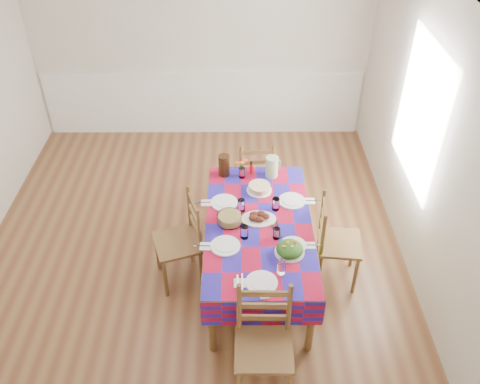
# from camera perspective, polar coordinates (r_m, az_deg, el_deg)

# --- Properties ---
(room) EXTENTS (4.58, 5.08, 2.78)m
(room) POSITION_cam_1_polar(r_m,az_deg,el_deg) (4.73, -6.22, 5.32)
(room) COLOR brown
(room) RESTS_ON ground
(wainscot) EXTENTS (4.41, 0.06, 0.92)m
(wainscot) POSITION_cam_1_polar(r_m,az_deg,el_deg) (7.30, -4.18, 10.07)
(wainscot) COLOR white
(wainscot) RESTS_ON room
(window_right) EXTENTS (0.00, 1.40, 1.40)m
(window_right) POSITION_cam_1_polar(r_m,az_deg,el_deg) (5.18, 19.57, 8.30)
(window_right) COLOR white
(window_right) RESTS_ON room
(dining_table) EXTENTS (1.00, 1.87, 0.73)m
(dining_table) POSITION_cam_1_polar(r_m,az_deg,el_deg) (4.81, 2.11, -4.29)
(dining_table) COLOR brown
(dining_table) RESTS_ON room
(setting_near_head) EXTENTS (0.43, 0.29, 0.13)m
(setting_near_head) POSITION_cam_1_polar(r_m,az_deg,el_deg) (4.24, 3.17, -9.49)
(setting_near_head) COLOR white
(setting_near_head) RESTS_ON dining_table
(setting_left_near) EXTENTS (0.49, 0.29, 0.13)m
(setting_left_near) POSITION_cam_1_polar(r_m,az_deg,el_deg) (4.54, -0.95, -5.49)
(setting_left_near) COLOR white
(setting_left_near) RESTS_ON dining_table
(setting_left_far) EXTENTS (0.48, 0.29, 0.13)m
(setting_left_far) POSITION_cam_1_polar(r_m,az_deg,el_deg) (4.94, -1.18, -1.29)
(setting_left_far) COLOR white
(setting_left_far) RESTS_ON dining_table
(setting_right_near) EXTENTS (0.44, 0.25, 0.11)m
(setting_right_near) POSITION_cam_1_polar(r_m,az_deg,el_deg) (4.57, 5.38, -5.47)
(setting_right_near) COLOR white
(setting_right_near) RESTS_ON dining_table
(setting_right_far) EXTENTS (0.50, 0.29, 0.13)m
(setting_right_far) POSITION_cam_1_polar(r_m,az_deg,el_deg) (4.98, 5.27, -1.11)
(setting_right_far) COLOR white
(setting_right_far) RESTS_ON dining_table
(meat_platter) EXTENTS (0.33, 0.24, 0.06)m
(meat_platter) POSITION_cam_1_polar(r_m,az_deg,el_deg) (4.79, 2.10, -2.88)
(meat_platter) COLOR white
(meat_platter) RESTS_ON dining_table
(salad_platter) EXTENTS (0.27, 0.27, 0.11)m
(salad_platter) POSITION_cam_1_polar(r_m,az_deg,el_deg) (4.47, 5.60, -6.41)
(salad_platter) COLOR white
(salad_platter) RESTS_ON dining_table
(pasta_bowl) EXTENTS (0.23, 0.23, 0.08)m
(pasta_bowl) POSITION_cam_1_polar(r_m,az_deg,el_deg) (4.75, -1.18, -2.99)
(pasta_bowl) COLOR white
(pasta_bowl) RESTS_ON dining_table
(cake) EXTENTS (0.26, 0.26, 0.07)m
(cake) POSITION_cam_1_polar(r_m,az_deg,el_deg) (5.13, 2.18, 0.44)
(cake) COLOR white
(cake) RESTS_ON dining_table
(serving_utensils) EXTENTS (0.12, 0.27, 0.01)m
(serving_utensils) POSITION_cam_1_polar(r_m,az_deg,el_deg) (4.71, 4.06, -4.12)
(serving_utensils) COLOR black
(serving_utensils) RESTS_ON dining_table
(flower_vase) EXTENTS (0.14, 0.11, 0.22)m
(flower_vase) POSITION_cam_1_polar(r_m,az_deg,el_deg) (5.28, 0.21, 2.49)
(flower_vase) COLOR white
(flower_vase) RESTS_ON dining_table
(hot_sauce) EXTENTS (0.04, 0.04, 0.15)m
(hot_sauce) POSITION_cam_1_polar(r_m,az_deg,el_deg) (5.35, 1.25, 2.79)
(hot_sauce) COLOR red
(hot_sauce) RESTS_ON dining_table
(green_pitcher) EXTENTS (0.13, 0.13, 0.23)m
(green_pitcher) POSITION_cam_1_polar(r_m,az_deg,el_deg) (5.30, 3.59, 2.86)
(green_pitcher) COLOR #A7C98E
(green_pitcher) RESTS_ON dining_table
(tea_pitcher) EXTENTS (0.12, 0.12, 0.24)m
(tea_pitcher) POSITION_cam_1_polar(r_m,az_deg,el_deg) (5.31, -1.81, 3.01)
(tea_pitcher) COLOR black
(tea_pitcher) RESTS_ON dining_table
(name_card) EXTENTS (0.07, 0.02, 0.02)m
(name_card) POSITION_cam_1_polar(r_m,az_deg,el_deg) (4.12, 2.79, -11.76)
(name_card) COLOR white
(name_card) RESTS_ON dining_table
(chair_near) EXTENTS (0.46, 0.44, 1.02)m
(chair_near) POSITION_cam_1_polar(r_m,az_deg,el_deg) (4.14, 2.67, -16.70)
(chair_near) COLOR brown
(chair_near) RESTS_ON room
(chair_far) EXTENTS (0.45, 0.43, 0.93)m
(chair_far) POSITION_cam_1_polar(r_m,az_deg,el_deg) (5.85, 1.70, 2.05)
(chair_far) COLOR brown
(chair_far) RESTS_ON room
(chair_left) EXTENTS (0.54, 0.55, 0.99)m
(chair_left) POSITION_cam_1_polar(r_m,az_deg,el_deg) (4.96, -6.58, -5.53)
(chair_left) COLOR brown
(chair_left) RESTS_ON room
(chair_right) EXTENTS (0.45, 0.47, 0.97)m
(chair_right) POSITION_cam_1_polar(r_m,az_deg,el_deg) (5.02, 10.59, -5.58)
(chair_right) COLOR brown
(chair_right) RESTS_ON room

